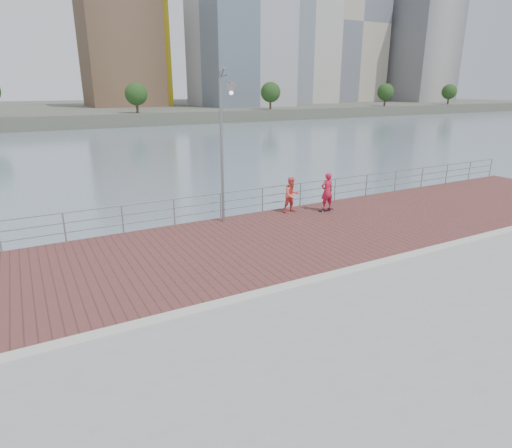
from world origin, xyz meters
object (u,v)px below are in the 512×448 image
guardrail (198,206)px  skateboarder (327,191)px  street_lamp (226,122)px  bystander (292,195)px

guardrail → skateboarder: skateboarder is taller
street_lamp → bystander: street_lamp is taller
street_lamp → bystander: size_ratio=3.66×
skateboarder → bystander: (-1.46, 0.63, -0.13)m
guardrail → street_lamp: size_ratio=6.75×
guardrail → skateboarder: bearing=-13.6°
bystander → skateboarder: bearing=-20.3°
skateboarder → bystander: size_ratio=1.05×
guardrail → bystander: bystander is taller
guardrail → street_lamp: bearing=-45.1°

